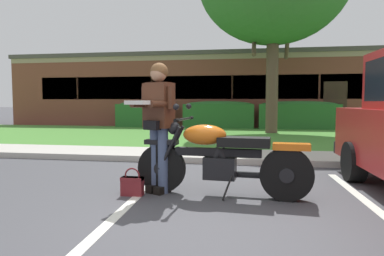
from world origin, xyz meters
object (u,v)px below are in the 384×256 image
(hedge_center_right, at_px, (299,115))
(brick_building, at_px, (237,92))
(handbag, at_px, (132,184))
(motorcycle, at_px, (229,159))
(rider_person, at_px, (158,117))
(hedge_left, at_px, (145,114))
(hedge_center_left, at_px, (219,114))

(hedge_center_right, relative_size, brick_building, 0.15)
(handbag, bearing_deg, motorcycle, 8.21)
(rider_person, height_order, handbag, rider_person)
(hedge_left, bearing_deg, handbag, -73.23)
(hedge_center_left, height_order, brick_building, brick_building)
(handbag, xyz_separation_m, hedge_center_left, (-0.03, 11.46, 0.51))
(hedge_center_left, xyz_separation_m, hedge_center_right, (3.42, 0.00, 0.00))
(brick_building, bearing_deg, handbag, -91.63)
(brick_building, bearing_deg, hedge_left, -123.85)
(motorcycle, distance_m, handbag, 1.27)
(handbag, height_order, hedge_left, hedge_left)
(hedge_left, relative_size, hedge_center_right, 0.75)
(rider_person, bearing_deg, hedge_center_left, 91.63)
(rider_person, distance_m, hedge_left, 11.87)
(handbag, distance_m, brick_building, 17.44)
(motorcycle, bearing_deg, handbag, -171.79)
(handbag, relative_size, hedge_center_right, 0.11)
(rider_person, height_order, brick_building, brick_building)
(motorcycle, relative_size, hedge_center_left, 0.73)
(motorcycle, bearing_deg, hedge_left, 112.47)
(hedge_center_left, xyz_separation_m, brick_building, (0.53, 5.89, 1.16))
(motorcycle, distance_m, hedge_center_right, 11.50)
(motorcycle, height_order, hedge_left, hedge_left)
(hedge_left, xyz_separation_m, hedge_center_right, (6.84, 0.00, 0.00))
(hedge_center_left, bearing_deg, handbag, -89.83)
(hedge_center_right, bearing_deg, handbag, -106.45)
(motorcycle, xyz_separation_m, hedge_left, (-4.67, 11.29, 0.17))
(hedge_left, height_order, hedge_center_left, same)
(brick_building, bearing_deg, hedge_center_right, -63.84)
(handbag, distance_m, hedge_left, 11.98)
(hedge_left, relative_size, hedge_center_left, 0.81)
(rider_person, distance_m, handbag, 0.93)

